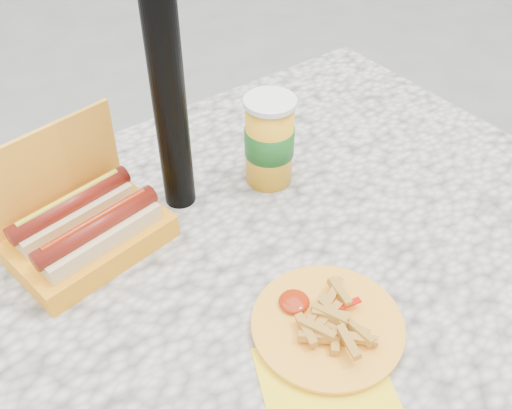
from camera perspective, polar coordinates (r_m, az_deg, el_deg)
picnic_table at (r=0.94m, az=-1.84°, el=-9.65°), size 1.20×0.80×0.75m
hotdog_box at (r=0.87m, az=-16.70°, el=-2.22°), size 0.24×0.18×0.18m
fries_plate at (r=0.76m, az=7.12°, el=-12.24°), size 0.26×0.27×0.04m
soda_cup at (r=0.94m, az=1.34°, el=6.38°), size 0.08×0.08×0.16m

